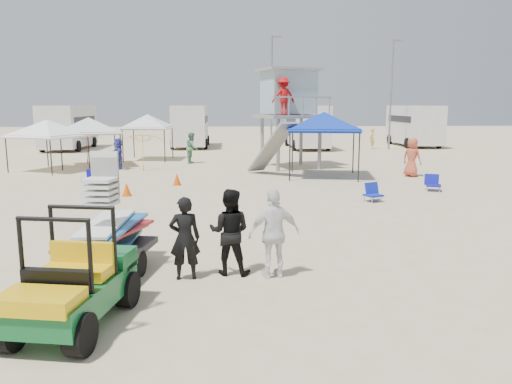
{
  "coord_description": "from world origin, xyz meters",
  "views": [
    {
      "loc": [
        -0.17,
        -8.35,
        3.28
      ],
      "look_at": [
        0.5,
        3.0,
        1.3
      ],
      "focal_mm": 35.0,
      "sensor_mm": 36.0,
      "label": 1
    }
  ],
  "objects": [
    {
      "name": "surf_trailer",
      "position": [
        -2.5,
        1.15,
        0.87
      ],
      "size": [
        1.68,
        2.59,
        2.12
      ],
      "color": "black",
      "rests_on": "ground"
    },
    {
      "name": "canopy_white_c",
      "position": [
        -4.91,
        22.26,
        2.6
      ],
      "size": [
        2.82,
        2.82,
        3.15
      ],
      "color": "black",
      "rests_on": "ground"
    },
    {
      "name": "rv_mid_left",
      "position": [
        -3.0,
        31.49,
        1.8
      ],
      "size": [
        2.65,
        6.5,
        3.25
      ],
      "color": "silver",
      "rests_on": "ground"
    },
    {
      "name": "beach_chair_b",
      "position": [
        4.86,
        8.39,
        0.31
      ],
      "size": [
        0.7,
        0.77,
        0.64
      ],
      "color": "#1023B2",
      "rests_on": "ground"
    },
    {
      "name": "ground",
      "position": [
        0.0,
        0.0,
        0.0
      ],
      "size": [
        140.0,
        140.0,
        0.0
      ],
      "primitive_type": "plane",
      "color": "beige",
      "rests_on": "ground"
    },
    {
      "name": "umbrella_b",
      "position": [
        -4.37,
        16.98,
        0.96
      ],
      "size": [
        2.62,
        2.65,
        1.92
      ],
      "primitive_type": "imported",
      "rotation": [
        0.0,
        0.0,
        0.29
      ],
      "color": "#F0A415",
      "rests_on": "ground"
    },
    {
      "name": "beach_chair_a",
      "position": [
        -5.8,
        12.7,
        0.31
      ],
      "size": [
        0.73,
        0.84,
        0.64
      ],
      "color": "#1610B7",
      "rests_on": "ground"
    },
    {
      "name": "man_left",
      "position": [
        -0.98,
        0.85,
        0.8
      ],
      "size": [
        0.62,
        0.44,
        1.6
      ],
      "primitive_type": "imported",
      "rotation": [
        0.0,
        0.0,
        3.23
      ],
      "color": "black",
      "rests_on": "ground"
    },
    {
      "name": "beach_chair_c",
      "position": [
        7.81,
        10.35,
        0.31
      ],
      "size": [
        0.69,
        0.75,
        0.64
      ],
      "color": "#0E1398",
      "rests_on": "ground"
    },
    {
      "name": "cone_near",
      "position": [
        -2.25,
        12.3,
        0.25
      ],
      "size": [
        0.34,
        0.34,
        0.5
      ],
      "primitive_type": "cone",
      "color": "#D94806",
      "rests_on": "ground"
    },
    {
      "name": "rv_mid_right",
      "position": [
        6.0,
        29.99,
        1.8
      ],
      "size": [
        2.64,
        7.0,
        3.25
      ],
      "color": "silver",
      "rests_on": "ground"
    },
    {
      "name": "rv_far_right",
      "position": [
        15.0,
        31.49,
        1.8
      ],
      "size": [
        2.64,
        6.6,
        3.25
      ],
      "color": "silver",
      "rests_on": "ground"
    },
    {
      "name": "light_pole_right",
      "position": [
        12.0,
        28.5,
        4.0
      ],
      "size": [
        0.14,
        0.14,
        8.0
      ],
      "primitive_type": "cylinder",
      "color": "slate",
      "rests_on": "ground"
    },
    {
      "name": "man_mid",
      "position": [
        -0.13,
        1.1,
        0.85
      ],
      "size": [
        0.94,
        0.79,
        1.7
      ],
      "primitive_type": "imported",
      "rotation": [
        0.0,
        0.0,
        2.94
      ],
      "color": "black",
      "rests_on": "ground"
    },
    {
      "name": "canopy_white_a",
      "position": [
        -7.62,
        19.3,
        2.49
      ],
      "size": [
        3.9,
        3.9,
        3.04
      ],
      "color": "black",
      "rests_on": "ground"
    },
    {
      "name": "light_pole_left",
      "position": [
        3.0,
        27.0,
        4.0
      ],
      "size": [
        0.14,
        0.14,
        8.0
      ],
      "primitive_type": "cylinder",
      "color": "slate",
      "rests_on": "ground"
    },
    {
      "name": "lifeguard_tower",
      "position": [
        3.09,
        18.01,
        3.76
      ],
      "size": [
        3.9,
        3.9,
        5.04
      ],
      "color": "gray",
      "rests_on": "ground"
    },
    {
      "name": "cone_far",
      "position": [
        -3.85,
        9.88,
        0.25
      ],
      "size": [
        0.34,
        0.34,
        0.5
      ],
      "primitive_type": "cone",
      "color": "#E05007",
      "rests_on": "ground"
    },
    {
      "name": "umbrella_a",
      "position": [
        -8.07,
        20.25,
        0.89
      ],
      "size": [
        2.54,
        2.56,
        1.78
      ],
      "primitive_type": "imported",
      "rotation": [
        0.0,
        0.0,
        -0.38
      ],
      "color": "red",
      "rests_on": "ground"
    },
    {
      "name": "canopy_blue",
      "position": [
        4.29,
        14.4,
        2.84
      ],
      "size": [
        3.61,
        3.61,
        3.39
      ],
      "color": "black",
      "rests_on": "ground"
    },
    {
      "name": "man_right",
      "position": [
        0.72,
        0.85,
        0.87
      ],
      "size": [
        1.09,
        0.65,
        1.73
      ],
      "primitive_type": "imported",
      "rotation": [
        0.0,
        0.0,
        3.38
      ],
      "color": "white",
      "rests_on": "ground"
    },
    {
      "name": "utility_cart",
      "position": [
        -2.5,
        -1.18,
        0.81
      ],
      "size": [
        1.54,
        2.46,
        1.74
      ],
      "color": "#0D5626",
      "rests_on": "ground"
    },
    {
      "name": "rv_far_left",
      "position": [
        -12.0,
        29.99,
        1.8
      ],
      "size": [
        2.64,
        6.8,
        3.25
      ],
      "color": "silver",
      "rests_on": "ground"
    },
    {
      "name": "canopy_white_b",
      "position": [
        -9.15,
        17.37,
        2.42
      ],
      "size": [
        3.78,
        3.78,
        2.97
      ],
      "color": "black",
      "rests_on": "ground"
    },
    {
      "name": "distant_beachgoers",
      "position": [
        0.77,
        18.73,
        0.85
      ],
      "size": [
        17.32,
        15.52,
        1.8
      ],
      "color": "#DAB652",
      "rests_on": "ground"
    }
  ]
}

